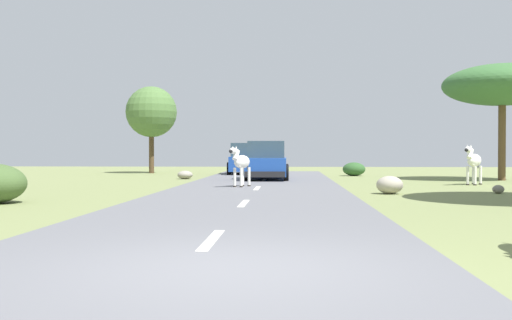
{
  "coord_description": "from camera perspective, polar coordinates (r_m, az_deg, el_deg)",
  "views": [
    {
      "loc": [
        0.63,
        -6.47,
        1.32
      ],
      "look_at": [
        -0.33,
        10.48,
        1.08
      ],
      "focal_mm": 41.82,
      "sensor_mm": 36.0,
      "label": 1
    }
  ],
  "objects": [
    {
      "name": "zebra_2",
      "position": [
        24.94,
        20.09,
        -0.09
      ],
      "size": [
        1.14,
        1.49,
        1.59
      ],
      "rotation": [
        0.0,
        0.0,
        2.55
      ],
      "color": "silver",
      "rests_on": "ground_plane"
    },
    {
      "name": "tree_1",
      "position": [
        29.55,
        22.49,
        6.62
      ],
      "size": [
        5.34,
        5.34,
        5.29
      ],
      "color": "brown",
      "rests_on": "ground_plane"
    },
    {
      "name": "rock_1",
      "position": [
        20.16,
        22.17,
        -2.61
      ],
      "size": [
        0.37,
        0.31,
        0.27
      ],
      "primitive_type": "ellipsoid",
      "color": "gray",
      "rests_on": "ground_plane"
    },
    {
      "name": "car_1",
      "position": [
        27.27,
        1.0,
        -0.17
      ],
      "size": [
        2.04,
        4.35,
        1.74
      ],
      "rotation": [
        0.0,
        0.0,
        3.15
      ],
      "color": "#1E479E",
      "rests_on": "road"
    },
    {
      "name": "zebra_0",
      "position": [
        21.41,
        -1.45,
        -0.23
      ],
      "size": [
        0.79,
        1.49,
        1.47
      ],
      "rotation": [
        0.0,
        0.0,
        2.78
      ],
      "color": "silver",
      "rests_on": "road"
    },
    {
      "name": "ground_plane",
      "position": [
        6.64,
        -2.31,
        -10.64
      ],
      "size": [
        90.0,
        90.0,
        0.0
      ],
      "primitive_type": "plane",
      "color": "olive"
    },
    {
      "name": "car_0",
      "position": [
        33.8,
        -0.95,
        0.02
      ],
      "size": [
        2.18,
        4.42,
        1.74
      ],
      "rotation": [
        0.0,
        0.0,
        0.05
      ],
      "color": "#1E479E",
      "rests_on": "road"
    },
    {
      "name": "road",
      "position": [
        6.69,
        -6.53,
        -10.32
      ],
      "size": [
        6.0,
        64.0,
        0.05
      ],
      "primitive_type": "cube",
      "color": "slate",
      "rests_on": "ground_plane"
    },
    {
      "name": "lane_markings",
      "position": [
        5.73,
        -8.27,
        -11.95
      ],
      "size": [
        0.16,
        56.0,
        0.01
      ],
      "color": "silver",
      "rests_on": "road"
    },
    {
      "name": "tree_0",
      "position": [
        36.81,
        -9.97,
        4.53
      ],
      "size": [
        3.09,
        3.09,
        5.27
      ],
      "color": "#4C3823",
      "rests_on": "ground_plane"
    },
    {
      "name": "rock_2",
      "position": [
        18.95,
        12.66,
        -2.34
      ],
      "size": [
        0.82,
        0.81,
        0.56
      ],
      "primitive_type": "ellipsoid",
      "color": "#A89E8C",
      "rests_on": "ground_plane"
    },
    {
      "name": "bush_0",
      "position": [
        32.63,
        9.35,
        -0.87
      ],
      "size": [
        1.22,
        1.1,
        0.73
      ],
      "primitive_type": "ellipsoid",
      "color": "#2D5628",
      "rests_on": "ground_plane"
    },
    {
      "name": "rock_0",
      "position": [
        28.75,
        -6.8,
        -1.42
      ],
      "size": [
        0.73,
        0.69,
        0.4
      ],
      "primitive_type": "ellipsoid",
      "color": "gray",
      "rests_on": "ground_plane"
    }
  ]
}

